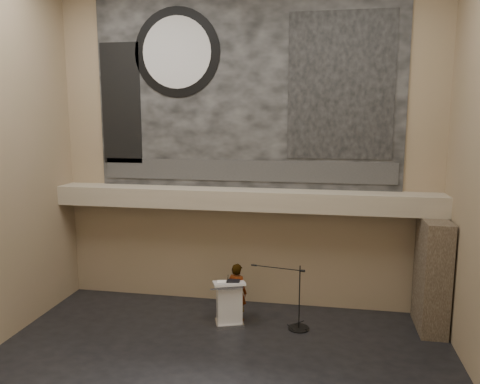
# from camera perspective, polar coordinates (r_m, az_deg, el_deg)

# --- Properties ---
(floor) EXTENTS (10.00, 10.00, 0.00)m
(floor) POSITION_cam_1_polar(r_m,az_deg,el_deg) (9.81, -3.61, -21.97)
(floor) COLOR black
(floor) RESTS_ON ground
(wall_back) EXTENTS (10.00, 0.02, 8.50)m
(wall_back) POSITION_cam_1_polar(r_m,az_deg,el_deg) (12.33, 0.67, 5.42)
(wall_back) COLOR #8E7C5A
(wall_back) RESTS_ON floor
(wall_front) EXTENTS (10.00, 0.02, 8.50)m
(wall_front) POSITION_cam_1_polar(r_m,az_deg,el_deg) (4.69, -15.96, -1.48)
(wall_front) COLOR #8E7C5A
(wall_front) RESTS_ON floor
(soffit) EXTENTS (10.00, 0.80, 0.50)m
(soffit) POSITION_cam_1_polar(r_m,az_deg,el_deg) (12.09, 0.34, -0.86)
(soffit) COLOR gray
(soffit) RESTS_ON wall_back
(sprinkler_left) EXTENTS (0.04, 0.04, 0.06)m
(sprinkler_left) POSITION_cam_1_polar(r_m,az_deg,el_deg) (12.47, -6.97, -1.93)
(sprinkler_left) COLOR #B2893D
(sprinkler_left) RESTS_ON soffit
(sprinkler_right) EXTENTS (0.04, 0.04, 0.06)m
(sprinkler_right) POSITION_cam_1_polar(r_m,az_deg,el_deg) (11.92, 9.33, -2.51)
(sprinkler_right) COLOR #B2893D
(sprinkler_right) RESTS_ON soffit
(banner) EXTENTS (8.00, 0.05, 5.00)m
(banner) POSITION_cam_1_polar(r_m,az_deg,el_deg) (12.28, 0.66, 12.18)
(banner) COLOR black
(banner) RESTS_ON wall_back
(banner_text_strip) EXTENTS (7.76, 0.02, 0.55)m
(banner_text_strip) POSITION_cam_1_polar(r_m,az_deg,el_deg) (12.31, 0.61, 2.61)
(banner_text_strip) COLOR #2D2D2D
(banner_text_strip) RESTS_ON banner
(banner_clock_rim) EXTENTS (2.30, 0.02, 2.30)m
(banner_clock_rim) POSITION_cam_1_polar(r_m,az_deg,el_deg) (12.75, -7.71, 16.50)
(banner_clock_rim) COLOR black
(banner_clock_rim) RESTS_ON banner
(banner_clock_face) EXTENTS (1.84, 0.02, 1.84)m
(banner_clock_face) POSITION_cam_1_polar(r_m,az_deg,el_deg) (12.74, -7.74, 16.51)
(banner_clock_face) COLOR silver
(banner_clock_face) RESTS_ON banner
(banner_building_print) EXTENTS (2.60, 0.02, 3.60)m
(banner_building_print) POSITION_cam_1_polar(r_m,az_deg,el_deg) (12.08, 12.20, 12.49)
(banner_building_print) COLOR black
(banner_building_print) RESTS_ON banner
(banner_brick_print) EXTENTS (1.10, 0.02, 3.20)m
(banner_brick_print) POSITION_cam_1_polar(r_m,az_deg,el_deg) (13.23, -14.30, 10.39)
(banner_brick_print) COLOR black
(banner_brick_print) RESTS_ON banner
(stone_pier) EXTENTS (0.60, 1.40, 2.70)m
(stone_pier) POSITION_cam_1_polar(r_m,az_deg,el_deg) (12.16, 22.37, -9.32)
(stone_pier) COLOR #3E3226
(stone_pier) RESTS_ON floor
(lectern) EXTENTS (0.89, 0.76, 1.14)m
(lectern) POSITION_cam_1_polar(r_m,az_deg,el_deg) (11.75, -1.32, -13.39)
(lectern) COLOR silver
(lectern) RESTS_ON floor
(binder) EXTENTS (0.34, 0.28, 0.04)m
(binder) POSITION_cam_1_polar(r_m,az_deg,el_deg) (11.53, -0.84, -10.84)
(binder) COLOR black
(binder) RESTS_ON lectern
(papers) EXTENTS (0.27, 0.33, 0.00)m
(papers) POSITION_cam_1_polar(r_m,az_deg,el_deg) (11.53, -2.27, -10.92)
(papers) COLOR white
(papers) RESTS_ON lectern
(speaker_person) EXTENTS (0.62, 0.52, 1.47)m
(speaker_person) POSITION_cam_1_polar(r_m,az_deg,el_deg) (11.94, -0.36, -12.08)
(speaker_person) COLOR silver
(speaker_person) RESTS_ON floor
(mic_stand) EXTENTS (1.45, 0.52, 1.58)m
(mic_stand) POSITION_cam_1_polar(r_m,az_deg,el_deg) (11.76, 6.99, -15.14)
(mic_stand) COLOR black
(mic_stand) RESTS_ON floor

